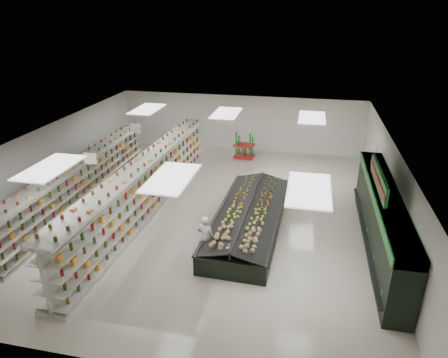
% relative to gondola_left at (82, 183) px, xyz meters
% --- Properties ---
extents(floor, '(16.00, 16.00, 0.00)m').
position_rel_gondola_left_xyz_m(floor, '(5.40, 0.34, -0.88)').
color(floor, beige).
rests_on(floor, ground).
extents(ceiling, '(14.00, 16.00, 0.02)m').
position_rel_gondola_left_xyz_m(ceiling, '(5.40, 0.34, 2.32)').
color(ceiling, white).
rests_on(ceiling, wall_back).
extents(wall_back, '(14.00, 0.02, 3.20)m').
position_rel_gondola_left_xyz_m(wall_back, '(5.40, 8.34, 0.72)').
color(wall_back, white).
rests_on(wall_back, floor).
extents(wall_front, '(14.00, 0.02, 3.20)m').
position_rel_gondola_left_xyz_m(wall_front, '(5.40, -7.66, 0.72)').
color(wall_front, white).
rests_on(wall_front, floor).
extents(wall_left, '(0.02, 16.00, 3.20)m').
position_rel_gondola_left_xyz_m(wall_left, '(-1.60, 0.34, 0.72)').
color(wall_left, white).
rests_on(wall_left, floor).
extents(wall_right, '(0.02, 16.00, 3.20)m').
position_rel_gondola_left_xyz_m(wall_right, '(12.40, 0.34, 0.72)').
color(wall_right, white).
rests_on(wall_right, floor).
extents(produce_wall_case, '(0.93, 8.00, 2.20)m').
position_rel_gondola_left_xyz_m(produce_wall_case, '(11.93, -1.16, 0.36)').
color(produce_wall_case, black).
rests_on(produce_wall_case, floor).
extents(aisle_sign_near, '(0.52, 0.06, 0.75)m').
position_rel_gondola_left_xyz_m(aisle_sign_near, '(1.60, -1.66, 1.87)').
color(aisle_sign_near, white).
rests_on(aisle_sign_near, ceiling).
extents(aisle_sign_far, '(0.52, 0.06, 0.75)m').
position_rel_gondola_left_xyz_m(aisle_sign_far, '(1.60, 2.34, 1.87)').
color(aisle_sign_far, white).
rests_on(aisle_sign_far, ceiling).
extents(hortifruti_banner, '(0.12, 3.20, 0.95)m').
position_rel_gondola_left_xyz_m(hortifruti_banner, '(11.64, -1.16, 1.77)').
color(hortifruti_banner, '#20792C').
rests_on(hortifruti_banner, ceiling).
extents(gondola_left, '(0.91, 11.11, 1.92)m').
position_rel_gondola_left_xyz_m(gondola_left, '(0.00, 0.00, 0.00)').
color(gondola_left, beige).
rests_on(gondola_left, floor).
extents(gondola_center, '(1.40, 12.91, 2.23)m').
position_rel_gondola_left_xyz_m(gondola_center, '(3.01, -0.19, 0.14)').
color(gondola_center, beige).
rests_on(gondola_center, floor).
extents(produce_island, '(2.65, 6.80, 1.01)m').
position_rel_gondola_left_xyz_m(produce_island, '(7.33, -0.68, -0.43)').
color(produce_island, black).
rests_on(produce_island, floor).
extents(soda_endcap, '(1.16, 0.85, 1.40)m').
position_rel_gondola_left_xyz_m(soda_endcap, '(5.89, 6.94, -0.20)').
color(soda_endcap, '#AD131B').
rests_on(soda_endcap, floor).
extents(shopper_main, '(0.57, 0.38, 1.54)m').
position_rel_gondola_left_xyz_m(shopper_main, '(6.20, -2.89, -0.11)').
color(shopper_main, white).
rests_on(shopper_main, floor).
extents(shopper_background, '(0.70, 0.83, 1.47)m').
position_rel_gondola_left_xyz_m(shopper_background, '(2.34, 4.53, -0.15)').
color(shopper_background, tan).
rests_on(shopper_background, floor).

